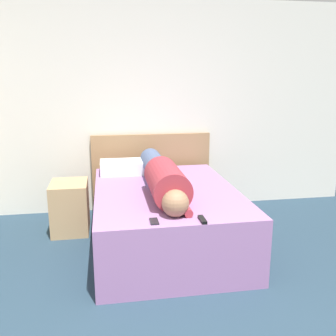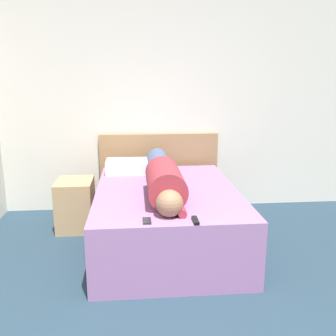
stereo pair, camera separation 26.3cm
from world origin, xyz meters
name	(u,v)px [view 2 (the right image)]	position (x,y,z in m)	size (l,w,h in m)	color
wall_back	(163,108)	(0.00, 3.33, 1.30)	(5.23, 0.06, 2.60)	silver
bed	(167,217)	(-0.06, 2.15, 0.30)	(1.39, 1.93, 0.59)	#936699
headboard	(159,172)	(-0.06, 3.26, 0.49)	(1.51, 0.04, 0.98)	#A37A51
nightstand	(76,205)	(-1.04, 2.67, 0.28)	(0.40, 0.48, 0.56)	tan
person_lying	(163,177)	(-0.10, 2.08, 0.74)	(0.33, 1.75, 0.33)	#936B4C
pillow_near_headboard	(131,166)	(-0.41, 2.85, 0.67)	(0.57, 0.34, 0.14)	white
tv_remote	(195,220)	(0.09, 1.26, 0.61)	(0.04, 0.15, 0.02)	black
cell_phone	(147,221)	(-0.28, 1.30, 0.60)	(0.06, 0.13, 0.01)	black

